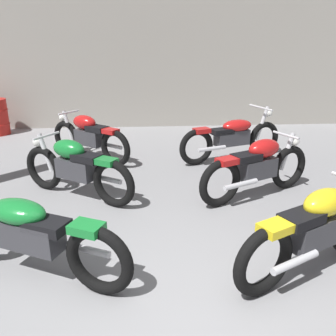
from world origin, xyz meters
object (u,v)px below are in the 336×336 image
motorcycle_right_row_2 (233,137)px  motorcycle_left_row_1 (75,167)px  motorcycle_left_row_0 (28,232)px  motorcycle_right_row_1 (258,167)px  motorcycle_left_row_2 (89,136)px  motorcycle_right_row_0 (315,229)px

motorcycle_right_row_2 → motorcycle_left_row_1: bearing=-149.9°
motorcycle_left_row_0 → motorcycle_right_row_2: 4.31m
motorcycle_right_row_1 → motorcycle_left_row_2: bearing=144.4°
motorcycle_right_row_1 → motorcycle_right_row_2: (0.05, 1.69, -0.01)m
motorcycle_left_row_1 → motorcycle_right_row_2: (2.64, 1.53, -0.01)m
motorcycle_left_row_1 → motorcycle_right_row_0: bearing=-36.8°
motorcycle_left_row_2 → motorcycle_right_row_1: bearing=-35.6°
motorcycle_left_row_0 → motorcycle_left_row_2: (0.07, 3.51, 0.01)m
motorcycle_right_row_0 → motorcycle_right_row_2: bearing=89.1°
motorcycle_left_row_0 → motorcycle_right_row_1: (2.71, 1.62, 0.01)m
motorcycle_left_row_1 → motorcycle_right_row_1: same height
motorcycle_left_row_2 → motorcycle_right_row_1: 3.24m
motorcycle_left_row_0 → motorcycle_right_row_2: same height
motorcycle_right_row_0 → motorcycle_right_row_2: size_ratio=0.87×
motorcycle_left_row_2 → motorcycle_right_row_1: same height
motorcycle_right_row_2 → motorcycle_right_row_1: bearing=-91.8°
motorcycle_left_row_2 → motorcycle_right_row_1: size_ratio=0.88×
motorcycle_left_row_1 → motorcycle_right_row_1: size_ratio=0.94×
motorcycle_left_row_0 → motorcycle_right_row_1: motorcycle_left_row_0 is taller
motorcycle_left_row_0 → motorcycle_left_row_1: size_ratio=1.16×
motorcycle_left_row_0 → motorcycle_right_row_0: motorcycle_left_row_0 is taller
motorcycle_right_row_1 → motorcycle_left_row_0: bearing=-149.1°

